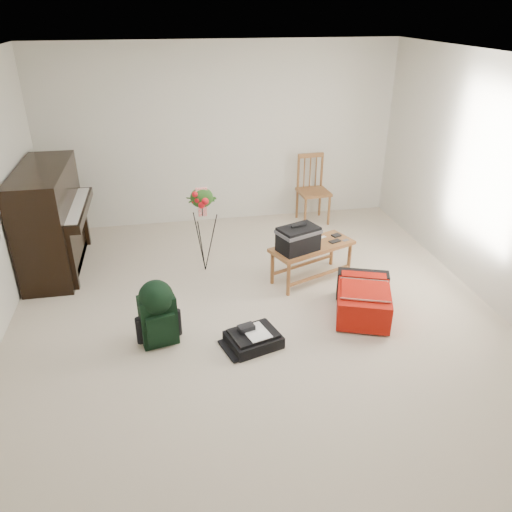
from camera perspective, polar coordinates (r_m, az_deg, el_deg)
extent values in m
cube|color=beige|center=(5.18, 0.21, -7.25)|extent=(5.00, 5.50, 0.01)
cube|color=white|center=(4.30, 0.27, 21.48)|extent=(5.00, 5.50, 0.01)
cube|color=beige|center=(7.20, -4.03, 13.56)|extent=(5.00, 0.04, 2.50)
cube|color=beige|center=(5.60, 26.41, 6.88)|extent=(0.04, 5.50, 2.50)
cube|color=black|center=(6.39, -22.50, 3.87)|extent=(0.55, 1.50, 1.25)
cube|color=black|center=(6.29, -20.00, 5.02)|extent=(0.28, 1.30, 0.10)
cube|color=white|center=(6.28, -20.08, 5.44)|extent=(0.22, 1.20, 0.02)
cube|color=black|center=(6.61, -21.21, -0.66)|extent=(0.45, 1.30, 0.10)
cube|color=#975931|center=(5.74, 6.45, 1.10)|extent=(1.06, 0.73, 0.04)
cylinder|color=#975931|center=(5.60, 2.45, -1.99)|extent=(0.04, 0.04, 0.40)
cylinder|color=#975931|center=(5.87, 1.76, -0.53)|extent=(0.04, 0.04, 0.40)
cylinder|color=#975931|center=(5.85, 10.94, -1.18)|extent=(0.04, 0.04, 0.40)
cylinder|color=#975931|center=(6.11, 9.91, 0.19)|extent=(0.04, 0.04, 0.40)
cube|color=#975931|center=(7.35, 6.60, 7.27)|extent=(0.45, 0.45, 0.04)
cylinder|color=#975931|center=(7.22, 5.53, 4.94)|extent=(0.04, 0.04, 0.43)
cylinder|color=#975931|center=(7.55, 4.78, 5.96)|extent=(0.04, 0.04, 0.43)
cylinder|color=#975931|center=(7.33, 8.27, 5.11)|extent=(0.04, 0.04, 0.43)
cylinder|color=#975931|center=(7.65, 7.43, 6.12)|extent=(0.04, 0.04, 0.43)
cube|color=#975931|center=(7.37, 6.39, 11.37)|extent=(0.39, 0.07, 0.06)
cylinder|color=#975931|center=(7.39, 4.92, 9.52)|extent=(0.04, 0.04, 0.53)
cylinder|color=#975931|center=(7.49, 7.65, 9.62)|extent=(0.04, 0.04, 0.53)
cube|color=red|center=(5.29, 12.14, -4.93)|extent=(0.75, 0.91, 0.30)
cube|color=black|center=(5.52, 11.00, -3.33)|extent=(0.57, 0.35, 0.32)
cube|color=red|center=(5.16, 12.53, -3.73)|extent=(0.59, 0.58, 0.02)
cube|color=silver|center=(4.99, 13.49, -4.94)|extent=(0.46, 0.18, 0.01)
cube|color=black|center=(4.80, -0.30, -9.54)|extent=(0.56, 0.50, 0.11)
cube|color=black|center=(4.76, -0.30, -8.85)|extent=(0.49, 0.43, 0.03)
cube|color=white|center=(4.73, -0.03, -8.72)|extent=(0.28, 0.33, 0.01)
cube|color=black|center=(4.77, -0.99, -8.05)|extent=(0.17, 0.13, 0.05)
cube|color=black|center=(4.81, -11.10, -7.18)|extent=(0.37, 0.26, 0.50)
cube|color=black|center=(4.73, -11.05, -8.28)|extent=(0.27, 0.11, 0.29)
sphere|color=black|center=(4.68, -11.37, -4.63)|extent=(0.32, 0.32, 0.32)
cube|color=black|center=(4.91, -12.03, -6.59)|extent=(0.05, 0.04, 0.45)
cube|color=black|center=(4.91, -10.20, -6.44)|extent=(0.05, 0.04, 0.45)
cylinder|color=black|center=(5.78, -6.19, 5.86)|extent=(0.01, 0.01, 0.28)
ellipsoid|color=#234D18|center=(5.75, -6.23, 6.65)|extent=(0.26, 0.19, 0.24)
cube|color=red|center=(5.70, -6.26, 7.38)|extent=(0.13, 0.05, 0.08)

